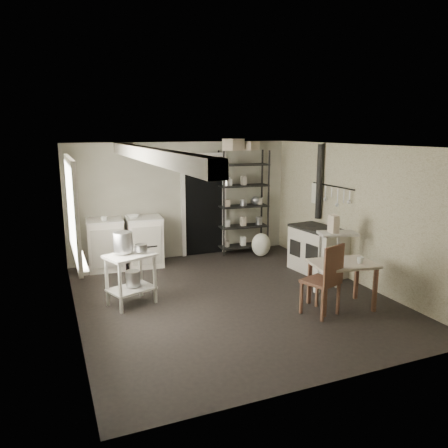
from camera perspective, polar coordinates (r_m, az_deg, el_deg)
name	(u,v)px	position (r m, az deg, el deg)	size (l,w,h in m)	color
floor	(231,298)	(6.79, 0.98, -9.61)	(5.00, 5.00, 0.00)	black
ceiling	(232,146)	(6.31, 1.05, 10.18)	(5.00, 5.00, 0.00)	silver
wall_back	(182,200)	(8.77, -5.48, 3.10)	(4.50, 0.02, 2.30)	#9C9985
wall_front	(335,275)	(4.35, 14.24, -6.50)	(4.50, 0.02, 2.30)	#9C9985
wall_left	(71,239)	(5.95, -19.31, -1.81)	(0.02, 5.00, 2.30)	#9C9985
wall_right	(355,214)	(7.61, 16.77, 1.28)	(0.02, 5.00, 2.30)	#9C9985
window	(71,209)	(6.08, -19.37, 1.84)	(0.12, 1.76, 1.28)	beige
doorway	(204,206)	(8.90, -2.63, 2.30)	(0.96, 0.10, 2.08)	beige
ceiling_beam	(149,155)	(5.94, -9.77, 8.93)	(0.18, 5.00, 0.18)	beige
wallpaper_panel	(355,214)	(7.61, 16.71, 1.27)	(0.01, 5.00, 2.30)	#BFB99B
utensil_rail	(332,186)	(7.99, 13.90, 4.83)	(0.06, 1.20, 0.44)	#B9B9BB
prep_table	(131,278)	(6.56, -12.05, -6.96)	(0.67, 0.48, 0.76)	beige
stockpot	(123,242)	(6.45, -13.05, -2.32)	(0.27, 0.27, 0.30)	#B9B9BB
saucepan	(141,248)	(6.44, -10.79, -3.07)	(0.18, 0.18, 0.10)	#B9B9BB
bucket	(133,278)	(6.59, -11.80, -6.98)	(0.21, 0.21, 0.23)	#B9B9BB
base_cabinets	(126,243)	(8.33, -12.74, -2.47)	(1.42, 0.61, 0.93)	silver
mixing_bowl	(132,217)	(8.23, -11.89, 0.93)	(0.29, 0.29, 0.07)	white
counter_cup	(104,220)	(8.02, -15.39, 0.55)	(0.12, 0.12, 0.09)	white
shelf_rack	(243,208)	(9.04, 2.55, 2.14)	(1.01, 0.39, 2.13)	black
shelf_jar	(229,188)	(8.87, 0.71, 4.69)	(0.09, 0.09, 0.19)	white
storage_box_a	(233,156)	(8.79, 1.23, 8.82)	(0.34, 0.29, 0.23)	beige
storage_box_b	(250,157)	(8.99, 3.46, 8.74)	(0.27, 0.25, 0.18)	beige
stove	(318,249)	(8.00, 12.16, -3.19)	(0.58, 1.05, 0.83)	silver
stovepipe	(319,182)	(8.24, 12.34, 5.40)	(0.11, 0.11, 1.39)	black
side_ledge	(336,262)	(7.30, 14.43, -4.87)	(0.61, 0.32, 0.93)	beige
oats_box	(333,228)	(7.10, 14.10, -0.47)	(0.11, 0.18, 0.28)	beige
work_table	(342,282)	(6.54, 15.11, -7.36)	(0.89, 0.62, 0.68)	beige
table_cup	(360,255)	(6.44, 17.40, -3.84)	(0.10, 0.10, 0.09)	white
chair	(320,281)	(6.21, 12.49, -7.25)	(0.42, 0.44, 1.03)	#513022
flour_sack	(261,245)	(8.93, 4.87, -2.70)	(0.40, 0.34, 0.47)	white
floor_crock	(317,288)	(7.14, 12.05, -8.12)	(0.12, 0.12, 0.14)	white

